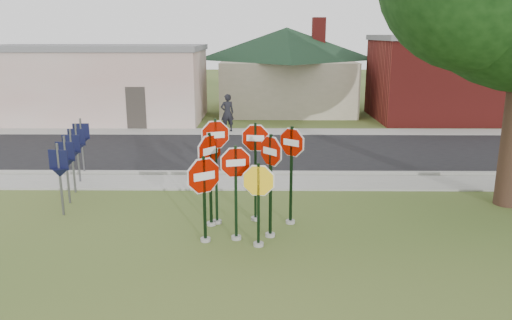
{
  "coord_description": "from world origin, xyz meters",
  "views": [
    {
      "loc": [
        0.37,
        -10.28,
        4.8
      ],
      "look_at": [
        0.26,
        2.0,
        1.69
      ],
      "focal_mm": 35.0,
      "sensor_mm": 36.0,
      "label": 1
    }
  ],
  "objects_px": {
    "stop_sign_yellow": "(259,196)",
    "stop_sign_left": "(204,188)",
    "stop_sign_center": "(236,181)",
    "pedestrian": "(227,113)"
  },
  "relations": [
    {
      "from": "stop_sign_yellow",
      "to": "stop_sign_left",
      "type": "distance_m",
      "value": 1.29
    },
    {
      "from": "stop_sign_center",
      "to": "pedestrian",
      "type": "xyz_separation_m",
      "value": [
        -1.08,
        13.41,
        -0.47
      ]
    },
    {
      "from": "stop_sign_center",
      "to": "pedestrian",
      "type": "distance_m",
      "value": 13.46
    },
    {
      "from": "stop_sign_center",
      "to": "stop_sign_yellow",
      "type": "height_order",
      "value": "stop_sign_center"
    },
    {
      "from": "stop_sign_center",
      "to": "pedestrian",
      "type": "bearing_deg",
      "value": 94.6
    },
    {
      "from": "stop_sign_center",
      "to": "pedestrian",
      "type": "relative_size",
      "value": 1.29
    },
    {
      "from": "stop_sign_center",
      "to": "stop_sign_yellow",
      "type": "xyz_separation_m",
      "value": [
        0.54,
        -0.39,
        -0.23
      ]
    },
    {
      "from": "stop_sign_left",
      "to": "stop_sign_center",
      "type": "bearing_deg",
      "value": 10.15
    },
    {
      "from": "stop_sign_center",
      "to": "stop_sign_left",
      "type": "height_order",
      "value": "stop_sign_center"
    },
    {
      "from": "stop_sign_yellow",
      "to": "stop_sign_left",
      "type": "height_order",
      "value": "stop_sign_left"
    }
  ]
}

